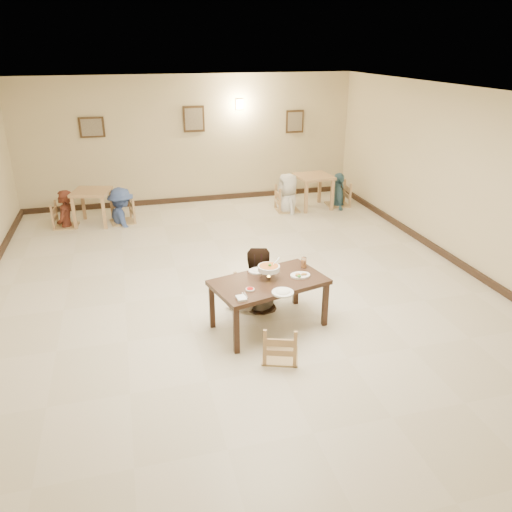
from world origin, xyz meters
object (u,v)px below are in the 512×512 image
object	(u,v)px
chair_far	(251,277)
bg_chair_lr	(120,200)
main_diner	(255,248)
bg_table_left	(92,197)
bg_diner_c	(288,173)
curry_warmer	(269,268)
bg_table_right	(314,181)
drink_glass	(304,263)
bg_chair_ll	(63,204)
bg_chair_rl	(288,188)
bg_diner_b	(119,188)
bg_diner_d	(339,173)
main_table	(269,286)
bg_chair_rr	(339,183)
bg_diner_a	(61,190)
chair_near	(281,324)

from	to	relation	value
chair_far	bg_chair_lr	world-z (taller)	bg_chair_lr
main_diner	bg_table_left	world-z (taller)	main_diner
chair_far	bg_diner_c	size ratio (longest dim) A/B	0.50
main_diner	bg_diner_c	world-z (taller)	main_diner
curry_warmer	bg_chair_lr	distance (m)	5.32
bg_table_right	bg_diner_c	distance (m)	0.70
chair_far	bg_diner_c	bearing A→B (deg)	55.17
drink_glass	bg_chair_ll	distance (m)	6.00
bg_chair_rl	bg_diner_b	world-z (taller)	bg_diner_b
curry_warmer	bg_table_right	world-z (taller)	curry_warmer
bg_diner_d	main_table	bearing A→B (deg)	159.92
chair_far	bg_table_right	xyz separation A→B (m)	(2.62, 4.25, 0.21)
bg_table_left	bg_chair_lr	xyz separation A→B (m)	(0.59, -0.07, -0.09)
bg_diner_d	bg_table_right	bearing A→B (deg)	104.85
bg_chair_lr	bg_chair_rl	distance (m)	3.77
main_table	main_diner	xyz separation A→B (m)	(-0.03, 0.62, 0.31)
drink_glass	main_table	bearing A→B (deg)	-154.90
bg_table_left	bg_chair_rr	world-z (taller)	bg_chair_rr
bg_chair_ll	bg_diner_a	size ratio (longest dim) A/B	0.63
bg_table_right	bg_chair_rr	bearing A→B (deg)	2.20
main_table	bg_chair_ll	distance (m)	5.89
chair_far	main_diner	world-z (taller)	main_diner
drink_glass	bg_chair_rr	size ratio (longest dim) A/B	0.14
chair_near	drink_glass	world-z (taller)	chair_near
main_diner	bg_chair_rl	distance (m)	4.70
chair_near	curry_warmer	world-z (taller)	curry_warmer
bg_chair_ll	bg_chair_lr	world-z (taller)	bg_chair_lr
bg_chair_rr	bg_diner_c	distance (m)	1.35
bg_chair_rl	bg_diner_c	distance (m)	0.34
bg_diner_b	bg_diner_c	size ratio (longest dim) A/B	0.88
chair_far	bg_table_right	size ratio (longest dim) A/B	1.05
bg_table_left	bg_chair_lr	world-z (taller)	bg_chair_lr
curry_warmer	drink_glass	distance (m)	0.63
bg_diner_a	bg_diner_d	distance (m)	6.25
bg_chair_ll	bg_diner_c	world-z (taller)	bg_diner_c
bg_chair_ll	bg_diner_d	size ratio (longest dim) A/B	0.63
bg_table_left	bg_diner_b	size ratio (longest dim) A/B	0.59
curry_warmer	bg_diner_c	world-z (taller)	bg_diner_c
chair_far	bg_diner_a	size ratio (longest dim) A/B	0.55
bg_chair_rr	bg_diner_c	world-z (taller)	bg_diner_c
main_diner	bg_chair_lr	world-z (taller)	main_diner
bg_diner_a	bg_diner_c	distance (m)	4.94
bg_chair_rl	bg_diner_d	xyz separation A→B (m)	(1.31, 0.08, 0.25)
bg_diner_a	chair_near	bearing A→B (deg)	39.45
curry_warmer	bg_chair_rl	xyz separation A→B (m)	(1.88, 4.84, -0.31)
curry_warmer	bg_diner_b	xyz separation A→B (m)	(-1.89, 4.96, -0.08)
chair_near	bg_chair_rl	distance (m)	5.98
chair_near	main_diner	size ratio (longest dim) A/B	0.50
bg_chair_ll	bg_chair_rr	world-z (taller)	bg_chair_rr
chair_near	bg_diner_c	world-z (taller)	bg_diner_c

